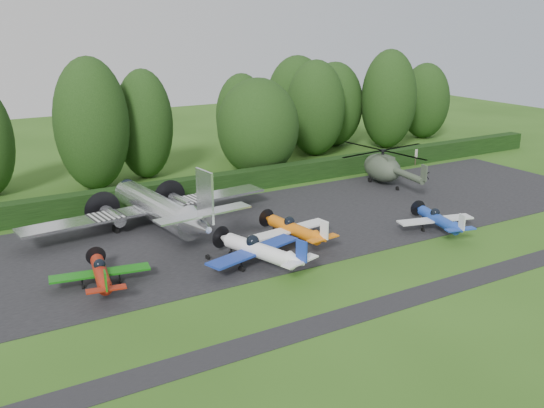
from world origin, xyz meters
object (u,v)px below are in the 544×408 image
light_plane_orange (294,229)px  sign_board (424,153)px  light_plane_white (259,250)px  helicopter (383,165)px  light_plane_red (101,273)px  transport_plane (157,208)px  light_plane_blue (438,219)px

light_plane_orange → sign_board: (27.62, 14.67, 0.16)m
light_plane_white → helicopter: 25.36m
helicopter → sign_board: size_ratio=3.93×
light_plane_red → helicopter: (32.34, 10.57, 0.95)m
transport_plane → light_plane_orange: 11.39m
light_plane_white → light_plane_red: bearing=-175.4°
light_plane_red → light_plane_white: bearing=-21.1°
transport_plane → light_plane_orange: transport_plane is taller
light_plane_white → light_plane_orange: (4.63, 2.79, -0.13)m
transport_plane → sign_board: transport_plane is taller
light_plane_orange → light_plane_blue: bearing=-11.3°
light_plane_red → helicopter: 34.04m
light_plane_red → sign_board: light_plane_red is taller
light_plane_red → helicopter: helicopter is taller
transport_plane → light_plane_orange: (8.03, -8.04, -0.79)m
light_plane_white → sign_board: 36.67m
light_plane_white → light_plane_orange: bearing=47.6°
light_plane_orange → light_plane_blue: size_ratio=1.08×
light_plane_blue → helicopter: bearing=53.5°
transport_plane → light_plane_orange: size_ratio=2.91×
light_plane_blue → transport_plane: bearing=135.1°
light_plane_red → helicopter: bearing=8.9°
helicopter → light_plane_orange: bearing=-158.3°
light_plane_white → helicopter: helicopter is taller
light_plane_white → sign_board: (32.24, 17.47, 0.03)m
light_plane_white → light_plane_blue: size_ratio=1.21×
helicopter → light_plane_white: bearing=-158.1°
transport_plane → helicopter: 25.37m
light_plane_white → transport_plane: bearing=123.9°
light_plane_red → helicopter: size_ratio=0.50×
light_plane_red → light_plane_blue: 26.71m
light_plane_red → light_plane_orange: bearing=-7.0°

